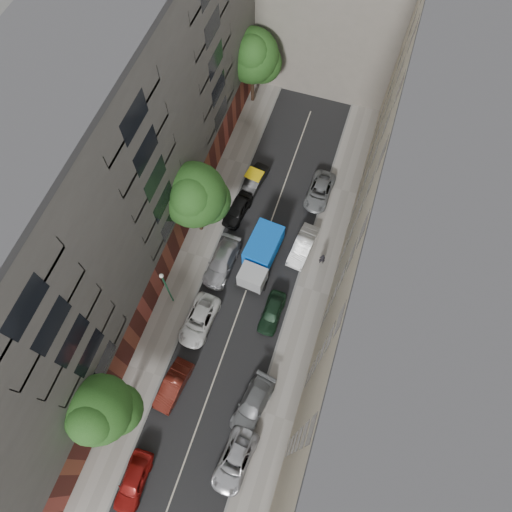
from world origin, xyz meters
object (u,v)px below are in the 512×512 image
at_px(car_right_2, 272,312).
at_px(tree_mid, 195,197).
at_px(pedestrian, 322,259).
at_px(car_left_4, 237,210).
at_px(car_right_3, 303,246).
at_px(lamp_post, 166,285).
at_px(car_left_3, 222,262).
at_px(car_left_5, 254,181).
at_px(car_right_4, 320,191).
at_px(car_right_0, 235,461).
at_px(car_right_1, 253,404).
at_px(car_left_1, 173,385).
at_px(tree_near, 100,412).
at_px(car_left_2, 199,320).
at_px(tree_far, 253,58).
at_px(car_left_0, 133,481).
at_px(tarp_truck, 260,256).

relative_size(car_right_2, tree_mid, 0.47).
bearing_deg(pedestrian, car_left_4, -27.44).
height_order(car_right_3, lamp_post, lamp_post).
distance_m(car_left_3, car_right_2, 6.37).
bearing_deg(car_left_5, car_left_4, -89.15).
xyz_separation_m(car_left_4, car_right_4, (6.81, 4.40, -0.03)).
height_order(car_right_0, car_right_1, car_right_1).
bearing_deg(lamp_post, car_left_1, -66.65).
distance_m(car_right_1, lamp_post, 11.52).
bearing_deg(tree_near, car_right_4, 69.56).
relative_size(car_left_2, tree_near, 0.61).
bearing_deg(car_right_1, lamp_post, 156.54).
xyz_separation_m(car_left_2, lamp_post, (-2.90, 1.11, 3.01)).
bearing_deg(tree_far, car_left_2, -82.02).
relative_size(car_left_0, car_left_3, 0.84).
height_order(tree_mid, pedestrian, tree_mid).
bearing_deg(car_right_2, pedestrian, 66.65).
bearing_deg(car_left_5, tree_mid, -107.13).
distance_m(car_left_2, car_right_2, 6.16).
height_order(car_left_3, car_right_4, car_left_3).
bearing_deg(car_right_2, tarp_truck, 120.49).
relative_size(car_right_3, tree_far, 0.53).
distance_m(car_left_1, car_left_4, 16.81).
bearing_deg(car_right_0, car_left_0, -145.96).
relative_size(car_left_5, tree_mid, 0.47).
distance_m(car_left_2, car_right_0, 11.21).
bearing_deg(car_left_1, car_left_3, 96.85).
distance_m(car_left_0, lamp_post, 14.46).
height_order(car_left_1, tree_near, tree_near).
relative_size(car_left_4, car_right_3, 0.91).
height_order(car_left_3, pedestrian, pedestrian).
height_order(car_right_1, tree_far, tree_far).
bearing_deg(car_right_1, car_left_3, 130.98).
bearing_deg(tree_mid, car_left_0, -82.13).
relative_size(car_right_1, car_right_2, 1.23).
height_order(car_left_1, car_right_2, car_left_1).
distance_m(car_left_2, tree_near, 10.79).
relative_size(tarp_truck, car_right_0, 1.28).
bearing_deg(car_right_2, tree_far, 113.34).
distance_m(tarp_truck, tree_far, 19.71).
height_order(car_left_0, car_left_1, car_left_0).
distance_m(car_left_1, tree_near, 6.66).
bearing_deg(tree_mid, car_left_5, 64.38).
distance_m(car_right_4, tree_far, 14.53).
height_order(car_left_0, lamp_post, lamp_post).
relative_size(car_right_4, tree_mid, 0.56).
xyz_separation_m(car_left_1, car_right_0, (6.40, -3.60, -0.04)).
xyz_separation_m(tarp_truck, car_left_5, (-3.15, 7.86, -0.85)).
height_order(tree_mid, tree_far, tree_far).
bearing_deg(pedestrian, car_left_3, 8.68).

